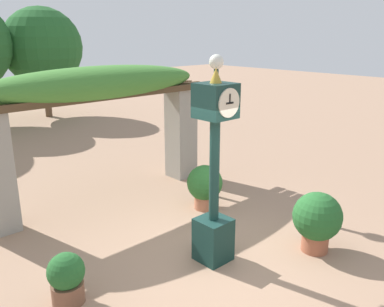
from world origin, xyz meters
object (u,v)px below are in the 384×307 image
(pedestal_clock, at_px, (214,178))
(potted_plant_near_right, at_px, (317,219))
(potted_plant_near_left, at_px, (67,278))
(potted_plant_far_left, at_px, (205,185))
(lamp_post, at_px, (216,100))

(pedestal_clock, bearing_deg, potted_plant_near_right, -33.76)
(pedestal_clock, xyz_separation_m, potted_plant_near_right, (1.45, -0.97, -0.82))
(potted_plant_near_left, height_order, potted_plant_near_right, potted_plant_near_right)
(potted_plant_far_left, xyz_separation_m, lamp_post, (0.61, 0.31, 1.66))
(pedestal_clock, bearing_deg, potted_plant_near_left, 165.77)
(lamp_post, bearing_deg, potted_plant_near_right, -99.33)
(potted_plant_near_left, relative_size, lamp_post, 0.24)
(potted_plant_far_left, bearing_deg, pedestal_clock, -130.59)
(pedestal_clock, distance_m, lamp_post, 2.76)
(potted_plant_near_left, distance_m, lamp_post, 4.69)
(potted_plant_near_left, xyz_separation_m, potted_plant_far_left, (3.53, 0.95, 0.13))
(potted_plant_near_right, xyz_separation_m, potted_plant_far_left, (-0.15, 2.49, -0.06))
(pedestal_clock, height_order, lamp_post, lamp_post)
(potted_plant_near_left, relative_size, potted_plant_far_left, 0.79)
(potted_plant_near_left, bearing_deg, potted_plant_near_right, -22.64)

